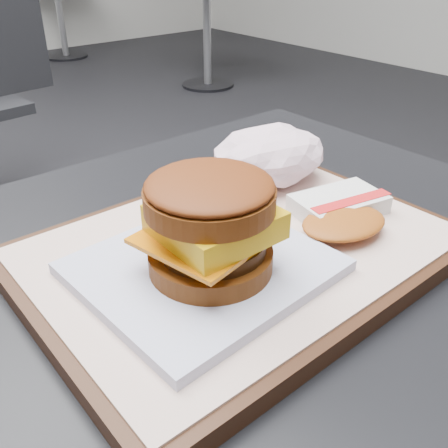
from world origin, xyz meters
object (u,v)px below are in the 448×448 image
Objects in this scene: serving_tray at (240,250)px; crumpled_wrapper at (270,155)px; hash_brown at (341,212)px; breakfast_sandwich at (209,235)px; customer_table at (206,411)px.

crumpled_wrapper is (0.11, 0.08, 0.04)m from serving_tray.
hash_brown is 0.95× the size of crumpled_wrapper.
breakfast_sandwich is at bearing 175.62° from hash_brown.
crumpled_wrapper is (0.15, 0.07, 0.24)m from customer_table.
hash_brown is (0.14, -0.04, 0.22)m from customer_table.
serving_tray is 1.91× the size of breakfast_sandwich.
serving_tray is at bearing -145.38° from crumpled_wrapper.
customer_table is 0.25m from breakfast_sandwich.
breakfast_sandwich is 0.20m from crumpled_wrapper.
hash_brown is (0.10, -0.03, 0.02)m from serving_tray.
hash_brown is at bearing -16.39° from customer_table.
breakfast_sandwich is 1.49× the size of crumpled_wrapper.
hash_brown is at bearing -4.38° from breakfast_sandwich.
crumpled_wrapper reaches higher than serving_tray.
customer_table is 0.26m from hash_brown.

